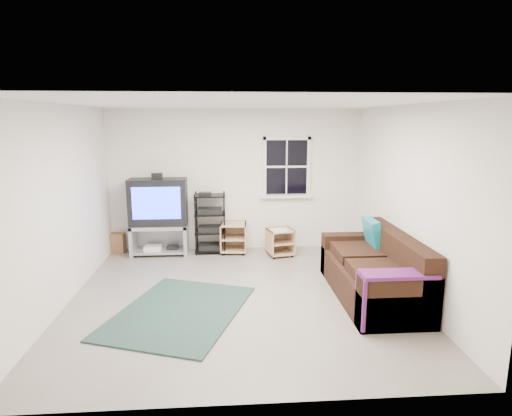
{
  "coord_description": "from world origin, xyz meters",
  "views": [
    {
      "loc": [
        -0.18,
        -5.55,
        2.4
      ],
      "look_at": [
        0.25,
        0.4,
        1.17
      ],
      "focal_mm": 30.0,
      "sensor_mm": 36.0,
      "label": 1
    }
  ],
  "objects": [
    {
      "name": "side_table_left",
      "position": [
        -0.04,
        2.07,
        0.29
      ],
      "size": [
        0.5,
        0.5,
        0.55
      ],
      "rotation": [
        0.0,
        0.0,
        -0.07
      ],
      "color": "tan",
      "rests_on": "ground"
    },
    {
      "name": "shag_rug",
      "position": [
        -0.79,
        -0.45,
        0.01
      ],
      "size": [
        2.01,
        2.34,
        0.02
      ],
      "primitive_type": "cube",
      "rotation": [
        0.0,
        0.0,
        -0.34
      ],
      "color": "#302115",
      "rests_on": "ground"
    },
    {
      "name": "paper_bag",
      "position": [
        -2.17,
        2.17,
        0.18
      ],
      "size": [
        0.27,
        0.2,
        0.36
      ],
      "primitive_type": "cube",
      "rotation": [
        0.0,
        0.0,
        -0.15
      ],
      "color": "#8C603F",
      "rests_on": "ground"
    },
    {
      "name": "av_rack",
      "position": [
        -0.47,
        2.08,
        0.48
      ],
      "size": [
        0.56,
        0.4,
        1.11
      ],
      "color": "black",
      "rests_on": "ground"
    },
    {
      "name": "room",
      "position": [
        0.95,
        2.27,
        1.48
      ],
      "size": [
        4.6,
        4.62,
        4.6
      ],
      "color": "gray",
      "rests_on": "ground"
    },
    {
      "name": "tv_unit",
      "position": [
        -1.38,
        2.03,
        0.81
      ],
      "size": [
        1.01,
        0.5,
        1.48
      ],
      "color": "#9C9DA4",
      "rests_on": "ground"
    },
    {
      "name": "sofa",
      "position": [
        1.84,
        -0.13,
        0.34
      ],
      "size": [
        0.94,
        2.12,
        0.97
      ],
      "color": "black",
      "rests_on": "ground"
    },
    {
      "name": "side_table_right",
      "position": [
        0.78,
        1.81,
        0.28
      ],
      "size": [
        0.52,
        0.52,
        0.5
      ],
      "rotation": [
        0.0,
        0.0,
        0.22
      ],
      "color": "tan",
      "rests_on": "ground"
    }
  ]
}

